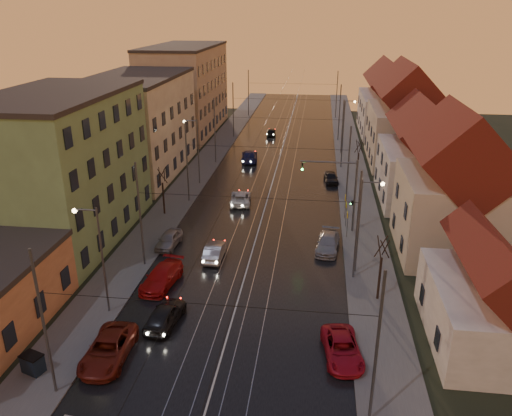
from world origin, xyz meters
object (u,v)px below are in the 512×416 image
at_px(traffic_light_mast, 345,187).
at_px(parked_left_1, 108,349).
at_px(driving_car_3, 249,156).
at_px(driving_car_4, 271,132).
at_px(street_lamp_2, 195,145).
at_px(parked_right_0, 342,348).
at_px(parked_left_2, 162,277).
at_px(driving_car_2, 241,198).
at_px(driving_car_1, 215,251).
at_px(driving_car_0, 165,315).
at_px(parked_left_3, 169,239).
at_px(parked_right_1, 328,243).
at_px(street_lamp_1, 363,217).
at_px(dumpster, 33,364).
at_px(street_lamp_0, 97,250).
at_px(parked_right_2, 331,177).
at_px(street_lamp_3, 345,121).

distance_m(traffic_light_mast, parked_left_1, 25.84).
relative_size(driving_car_3, driving_car_4, 1.40).
distance_m(street_lamp_2, parked_right_0, 35.27).
distance_m(street_lamp_2, parked_left_2, 24.42).
height_order(driving_car_2, driving_car_4, driving_car_2).
relative_size(traffic_light_mast, driving_car_1, 1.74).
distance_m(driving_car_0, driving_car_2, 23.05).
height_order(driving_car_1, parked_left_3, driving_car_1).
bearing_deg(driving_car_0, parked_left_1, 65.41).
xyz_separation_m(street_lamp_2, driving_car_2, (6.29, -5.87, -4.24)).
relative_size(driving_car_4, parked_right_1, 0.80).
distance_m(traffic_light_mast, parked_right_0, 19.32).
relative_size(traffic_light_mast, parked_left_1, 1.38).
xyz_separation_m(traffic_light_mast, driving_car_4, (-10.51, 37.97, -3.96)).
relative_size(street_lamp_1, parked_right_1, 1.71).
relative_size(street_lamp_2, parked_right_0, 1.71).
xyz_separation_m(street_lamp_2, parked_left_1, (2.31, -32.83, -4.16)).
bearing_deg(driving_car_3, dumpster, 74.98).
height_order(street_lamp_0, traffic_light_mast, street_lamp_0).
height_order(traffic_light_mast, parked_left_3, traffic_light_mast).
bearing_deg(parked_right_2, parked_left_3, -133.12).
distance_m(traffic_light_mast, driving_car_2, 13.04).
bearing_deg(parked_left_1, street_lamp_1, 37.06).
height_order(street_lamp_3, driving_car_0, street_lamp_3).
height_order(driving_car_1, parked_right_0, driving_car_1).
bearing_deg(parked_left_2, parked_right_2, 71.10).
bearing_deg(driving_car_0, street_lamp_0, -4.18).
distance_m(driving_car_1, parked_right_2, 23.88).
bearing_deg(parked_right_2, dumpster, -121.95).
bearing_deg(traffic_light_mast, street_lamp_3, 87.73).
relative_size(street_lamp_1, parked_left_2, 1.59).
xyz_separation_m(driving_car_3, parked_left_2, (-2.11, -34.51, -0.04)).
height_order(street_lamp_3, parked_left_1, street_lamp_3).
xyz_separation_m(driving_car_4, parked_left_2, (-3.68, -49.86, 0.09)).
xyz_separation_m(traffic_light_mast, parked_left_2, (-14.19, -11.89, -3.87)).
bearing_deg(dumpster, street_lamp_1, 55.70).
distance_m(street_lamp_2, dumpster, 34.95).
xyz_separation_m(driving_car_1, parked_right_1, (9.65, 2.80, -0.00)).
distance_m(street_lamp_0, traffic_light_mast, 23.42).
relative_size(driving_car_4, parked_right_0, 0.80).
distance_m(street_lamp_1, driving_car_4, 47.60).
xyz_separation_m(street_lamp_0, driving_car_0, (4.68, -0.86, -4.14)).
bearing_deg(parked_right_0, driving_car_3, 97.45).
height_order(driving_car_1, parked_right_1, driving_car_1).
height_order(street_lamp_0, driving_car_1, street_lamp_0).
bearing_deg(street_lamp_2, street_lamp_1, -47.68).
relative_size(driving_car_2, parked_right_1, 1.00).
bearing_deg(parked_right_0, parked_left_3, 129.50).
height_order(street_lamp_2, street_lamp_3, same).
bearing_deg(driving_car_2, parked_left_2, 73.26).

